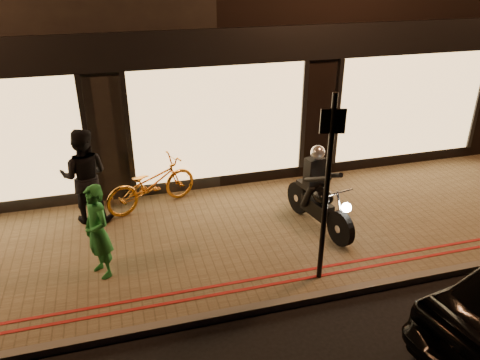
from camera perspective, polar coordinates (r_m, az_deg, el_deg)
name	(u,v)px	position (r m, az deg, el deg)	size (l,w,h in m)	color
ground	(283,309)	(7.24, 5.23, -15.43)	(90.00, 90.00, 0.00)	black
sidewalk	(245,236)	(8.72, 0.65, -6.82)	(50.00, 4.00, 0.12)	brown
kerb_stone	(282,304)	(7.24, 5.11, -14.83)	(50.00, 0.14, 0.12)	#59544C
red_kerb_lines	(271,280)	(7.56, 3.79, -12.11)	(50.00, 0.26, 0.01)	maroon
motorcycle	(318,197)	(8.73, 9.53, -2.07)	(0.69, 1.92, 1.59)	black
sign_post	(327,182)	(6.86, 10.61, -0.28)	(0.35, 0.12, 3.00)	black
bicycle_gold	(151,184)	(9.50, -10.77, -0.46)	(0.68, 1.94, 1.02)	orange
person_green	(98,232)	(7.58, -16.96, -6.06)	(0.57, 0.37, 1.56)	#1F752F
person_dark	(85,176)	(9.16, -18.42, 0.45)	(0.90, 0.70, 1.85)	black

